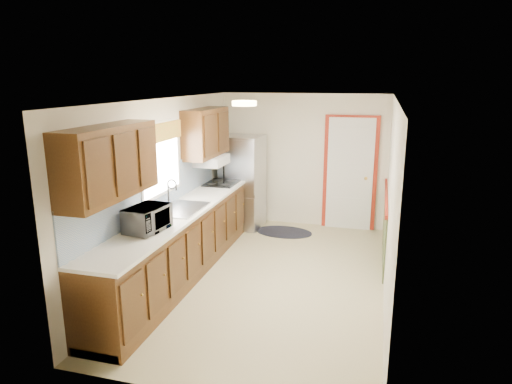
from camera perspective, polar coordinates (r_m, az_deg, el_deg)
The scene contains 8 objects.
room_shell at distance 5.97m, azimuth 1.91°, elevation -0.11°, with size 3.20×5.20×2.52m.
kitchen_run at distance 6.21m, azimuth -9.94°, elevation -3.50°, with size 0.63×4.00×2.20m.
back_wall_trim at distance 8.04m, azimuth 12.51°, elevation 1.01°, with size 1.12×2.30×2.08m.
ceiling_fixture at distance 5.68m, azimuth -1.47°, elevation 11.02°, with size 0.30×0.30×0.06m, color #FFD88C.
microwave at distance 5.40m, azimuth -13.46°, elevation -2.94°, with size 0.53×0.29×0.36m, color white.
refrigerator at distance 8.24m, azimuth -1.69°, elevation 1.26°, with size 0.74×0.72×1.67m.
rug at distance 8.13m, azimuth 3.51°, elevation -5.01°, with size 1.00×0.65×0.01m, color black.
cooktop at distance 7.66m, azimuth -4.33°, elevation 1.13°, with size 0.50×0.61×0.02m, color black.
Camera 1 is at (1.34, -5.63, 2.66)m, focal length 32.00 mm.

